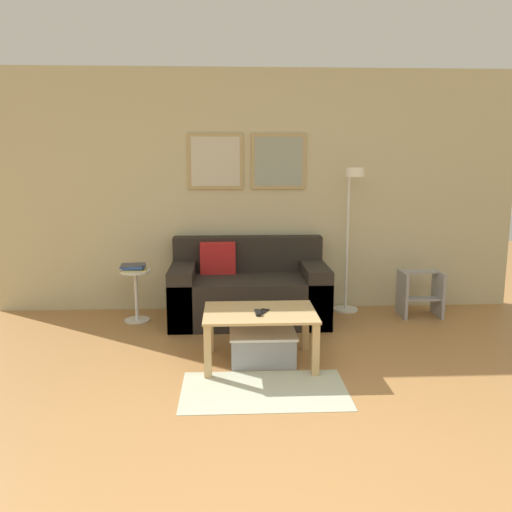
{
  "coord_description": "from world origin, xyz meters",
  "views": [
    {
      "loc": [
        -0.3,
        -2.31,
        1.65
      ],
      "look_at": [
        -0.08,
        2.02,
        0.85
      ],
      "focal_mm": 38.0,
      "sensor_mm": 36.0,
      "label": 1
    }
  ],
  "objects_px": {
    "storage_bin": "(263,347)",
    "side_table": "(136,291)",
    "remote_control": "(258,313)",
    "cell_phone": "(262,311)",
    "book_stack": "(133,267)",
    "couch": "(248,291)",
    "step_stool": "(420,292)",
    "coffee_table": "(260,321)",
    "floor_lamp": "(351,222)"
  },
  "relations": [
    {
      "from": "side_table",
      "to": "cell_phone",
      "type": "bearing_deg",
      "value": -45.19
    },
    {
      "from": "book_stack",
      "to": "storage_bin",
      "type": "bearing_deg",
      "value": -44.14
    },
    {
      "from": "book_stack",
      "to": "remote_control",
      "type": "height_order",
      "value": "book_stack"
    },
    {
      "from": "floor_lamp",
      "to": "step_stool",
      "type": "relative_size",
      "value": 3.25
    },
    {
      "from": "floor_lamp",
      "to": "coffee_table",
      "type": "bearing_deg",
      "value": -127.24
    },
    {
      "from": "coffee_table",
      "to": "remote_control",
      "type": "xyz_separation_m",
      "value": [
        -0.02,
        -0.07,
        0.09
      ]
    },
    {
      "from": "side_table",
      "to": "book_stack",
      "type": "bearing_deg",
      "value": -173.71
    },
    {
      "from": "storage_bin",
      "to": "side_table",
      "type": "relative_size",
      "value": 1.02
    },
    {
      "from": "coffee_table",
      "to": "cell_phone",
      "type": "xyz_separation_m",
      "value": [
        0.02,
        -0.02,
        0.08
      ]
    },
    {
      "from": "couch",
      "to": "cell_phone",
      "type": "bearing_deg",
      "value": -86.7
    },
    {
      "from": "side_table",
      "to": "step_stool",
      "type": "bearing_deg",
      "value": 0.6
    },
    {
      "from": "coffee_table",
      "to": "side_table",
      "type": "xyz_separation_m",
      "value": [
        -1.18,
        1.2,
        -0.04
      ]
    },
    {
      "from": "couch",
      "to": "coffee_table",
      "type": "distance_m",
      "value": 1.2
    },
    {
      "from": "coffee_table",
      "to": "storage_bin",
      "type": "height_order",
      "value": "coffee_table"
    },
    {
      "from": "couch",
      "to": "remote_control",
      "type": "distance_m",
      "value": 1.28
    },
    {
      "from": "couch",
      "to": "side_table",
      "type": "relative_size",
      "value": 2.99
    },
    {
      "from": "step_stool",
      "to": "side_table",
      "type": "bearing_deg",
      "value": -179.4
    },
    {
      "from": "book_stack",
      "to": "cell_phone",
      "type": "distance_m",
      "value": 1.72
    },
    {
      "from": "storage_bin",
      "to": "cell_phone",
      "type": "relative_size",
      "value": 3.82
    },
    {
      "from": "couch",
      "to": "floor_lamp",
      "type": "xyz_separation_m",
      "value": [
        1.06,
        0.14,
        0.68
      ]
    },
    {
      "from": "couch",
      "to": "storage_bin",
      "type": "height_order",
      "value": "couch"
    },
    {
      "from": "coffee_table",
      "to": "storage_bin",
      "type": "xyz_separation_m",
      "value": [
        0.02,
        0.01,
        -0.23
      ]
    },
    {
      "from": "couch",
      "to": "cell_phone",
      "type": "height_order",
      "value": "couch"
    },
    {
      "from": "coffee_table",
      "to": "remote_control",
      "type": "height_order",
      "value": "remote_control"
    },
    {
      "from": "storage_bin",
      "to": "cell_phone",
      "type": "height_order",
      "value": "cell_phone"
    },
    {
      "from": "coffee_table",
      "to": "storage_bin",
      "type": "distance_m",
      "value": 0.23
    },
    {
      "from": "book_stack",
      "to": "couch",
      "type": "bearing_deg",
      "value": 0.14
    },
    {
      "from": "couch",
      "to": "step_stool",
      "type": "distance_m",
      "value": 1.8
    },
    {
      "from": "floor_lamp",
      "to": "side_table",
      "type": "relative_size",
      "value": 2.95
    },
    {
      "from": "coffee_table",
      "to": "floor_lamp",
      "type": "bearing_deg",
      "value": 52.76
    },
    {
      "from": "remote_control",
      "to": "coffee_table",
      "type": "bearing_deg",
      "value": 70.86
    },
    {
      "from": "storage_bin",
      "to": "coffee_table",
      "type": "bearing_deg",
      "value": -168.03
    },
    {
      "from": "remote_control",
      "to": "cell_phone",
      "type": "height_order",
      "value": "remote_control"
    },
    {
      "from": "side_table",
      "to": "book_stack",
      "type": "xyz_separation_m",
      "value": [
        -0.02,
        -0.0,
        0.24
      ]
    },
    {
      "from": "coffee_table",
      "to": "floor_lamp",
      "type": "distance_m",
      "value": 1.79
    },
    {
      "from": "book_stack",
      "to": "remote_control",
      "type": "xyz_separation_m",
      "value": [
        1.18,
        -1.27,
        -0.11
      ]
    },
    {
      "from": "floor_lamp",
      "to": "side_table",
      "type": "xyz_separation_m",
      "value": [
        -2.2,
        -0.14,
        -0.67
      ]
    },
    {
      "from": "floor_lamp",
      "to": "book_stack",
      "type": "relative_size",
      "value": 5.8
    },
    {
      "from": "step_stool",
      "to": "cell_phone",
      "type": "bearing_deg",
      "value": -144.26
    },
    {
      "from": "book_stack",
      "to": "cell_phone",
      "type": "bearing_deg",
      "value": -44.77
    },
    {
      "from": "side_table",
      "to": "remote_control",
      "type": "distance_m",
      "value": 1.72
    },
    {
      "from": "coffee_table",
      "to": "cell_phone",
      "type": "height_order",
      "value": "cell_phone"
    },
    {
      "from": "coffee_table",
      "to": "storage_bin",
      "type": "bearing_deg",
      "value": 11.97
    },
    {
      "from": "side_table",
      "to": "remote_control",
      "type": "xyz_separation_m",
      "value": [
        1.16,
        -1.27,
        0.13
      ]
    },
    {
      "from": "coffee_table",
      "to": "book_stack",
      "type": "bearing_deg",
      "value": 135.15
    },
    {
      "from": "couch",
      "to": "book_stack",
      "type": "xyz_separation_m",
      "value": [
        -1.15,
        -0.0,
        0.26
      ]
    },
    {
      "from": "cell_phone",
      "to": "couch",
      "type": "bearing_deg",
      "value": 120.72
    },
    {
      "from": "coffee_table",
      "to": "cell_phone",
      "type": "distance_m",
      "value": 0.09
    },
    {
      "from": "couch",
      "to": "side_table",
      "type": "height_order",
      "value": "couch"
    },
    {
      "from": "book_stack",
      "to": "cell_phone",
      "type": "xyz_separation_m",
      "value": [
        1.22,
        -1.21,
        -0.12
      ]
    }
  ]
}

